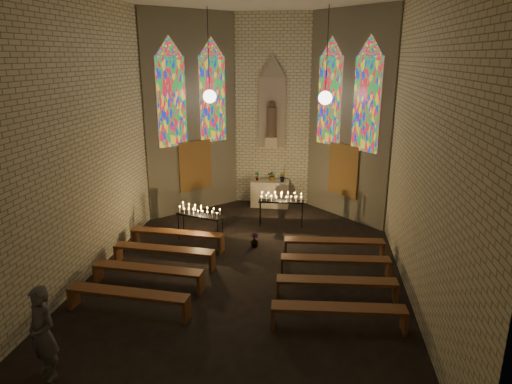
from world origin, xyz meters
The scene contains 18 objects.
floor centered at (0.00, 0.00, 0.00)m, with size 12.00×12.00×0.00m, color black.
room centered at (0.00, 3.37, 3.72)m, with size 8.22×12.43×7.00m.
altar centered at (0.00, 5.45, 0.50)m, with size 1.40×0.60×1.00m, color beige.
flower_vase_left centered at (-0.49, 5.44, 1.17)m, with size 0.18×0.12×0.34m, color #4C723F.
flower_vase_center centered at (0.08, 5.51, 1.19)m, with size 0.34×0.30×0.38m, color #4C723F.
flower_vase_right centered at (0.48, 5.36, 1.19)m, with size 0.21×0.17×0.39m, color #4C723F.
aisle_flower_pot centered at (-0.04, 1.57, 0.21)m, with size 0.24×0.24×0.43m, color #4C723F.
votive_stand_left centered at (-1.74, 1.71, 0.94)m, with size 1.53×0.77×1.09m.
votive_stand_right centered at (0.59, 3.45, 0.94)m, with size 1.51×0.42×1.10m.
pew_left_0 centered at (-2.29, 1.14, 0.44)m, with size 2.81×0.59×0.53m.
pew_right_0 centered at (2.29, 1.14, 0.44)m, with size 2.81×0.59×0.53m.
pew_left_1 centered at (-2.29, -0.06, 0.44)m, with size 2.81×0.59×0.53m.
pew_right_1 centered at (2.29, -0.06, 0.44)m, with size 2.81×0.59×0.53m.
pew_left_2 centered at (-2.29, -1.26, 0.44)m, with size 2.81×0.59×0.53m.
pew_right_2 centered at (2.29, -1.26, 0.44)m, with size 2.81×0.59×0.53m.
pew_left_3 centered at (-2.29, -2.46, 0.44)m, with size 2.81×0.59×0.53m.
pew_right_3 centered at (2.29, -2.46, 0.44)m, with size 2.81×0.59×0.53m.
visitor centered at (-2.87, -4.65, 0.87)m, with size 0.64×0.42×1.75m, color #494A53.
Camera 1 is at (1.74, -10.94, 5.50)m, focal length 32.00 mm.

